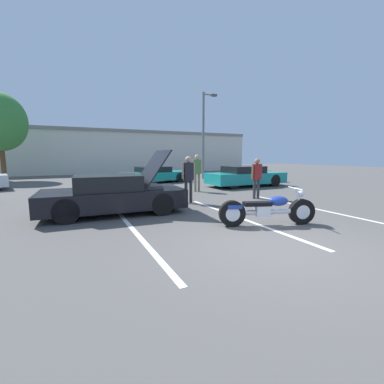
{
  "coord_description": "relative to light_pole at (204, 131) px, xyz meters",
  "views": [
    {
      "loc": [
        -3.54,
        -3.7,
        1.79
      ],
      "look_at": [
        -0.53,
        2.61,
        0.8
      ],
      "focal_mm": 24.0,
      "sensor_mm": 36.0,
      "label": 1
    }
  ],
  "objects": [
    {
      "name": "far_building",
      "position": [
        -6.0,
        10.67,
        -1.3
      ],
      "size": [
        32.0,
        4.2,
        4.4
      ],
      "color": "beige",
      "rests_on": "ground"
    },
    {
      "name": "ground_plane",
      "position": [
        -6.0,
        -14.1,
        -3.64
      ],
      "size": [
        80.0,
        80.0,
        0.0
      ],
      "primitive_type": "plane",
      "color": "#514F4C"
    },
    {
      "name": "parked_car_right_row",
      "position": [
        -0.26,
        -5.61,
        -3.05
      ],
      "size": [
        4.63,
        1.87,
        1.19
      ],
      "rotation": [
        0.0,
        0.0,
        -0.0
      ],
      "color": "teal",
      "rests_on": "ground"
    },
    {
      "name": "spectator_midground",
      "position": [
        -2.52,
        -9.33,
        -2.65
      ],
      "size": [
        0.52,
        0.22,
        1.67
      ],
      "color": "#333338",
      "rests_on": "ground"
    },
    {
      "name": "spectator_by_show_car",
      "position": [
        -5.52,
        -9.05,
        -2.58
      ],
      "size": [
        0.52,
        0.23,
        1.77
      ],
      "color": "#333338",
      "rests_on": "ground"
    },
    {
      "name": "spectator_near_motorcycle",
      "position": [
        -3.82,
        -6.38,
        -2.53
      ],
      "size": [
        0.52,
        0.24,
        1.84
      ],
      "color": "gray",
      "rests_on": "ground"
    },
    {
      "name": "motorcycle",
      "position": [
        -5.0,
        -12.78,
        -3.23
      ],
      "size": [
        2.47,
        1.05,
        0.97
      ],
      "rotation": [
        0.0,
        0.0,
        -0.32
      ],
      "color": "black",
      "rests_on": "ground"
    },
    {
      "name": "parked_car_mid_right_row",
      "position": [
        -4.4,
        -1.33,
        -3.11
      ],
      "size": [
        4.73,
        2.52,
        1.07
      ],
      "rotation": [
        0.0,
        0.0,
        0.18
      ],
      "color": "teal",
      "rests_on": "ground"
    },
    {
      "name": "light_pole",
      "position": [
        0.0,
        0.0,
        0.0
      ],
      "size": [
        1.21,
        0.28,
        6.53
      ],
      "color": "slate",
      "rests_on": "ground"
    },
    {
      "name": "show_car_hood_open",
      "position": [
        -8.33,
        -9.62,
        -3.04
      ],
      "size": [
        4.32,
        2.15,
        1.97
      ],
      "rotation": [
        0.0,
        0.0,
        -0.05
      ],
      "color": "black",
      "rests_on": "ground"
    },
    {
      "name": "parking_stripe_back",
      "position": [
        -2.08,
        -11.81,
        -3.63
      ],
      "size": [
        0.12,
        5.95,
        0.01
      ],
      "primitive_type": "cube",
      "color": "white",
      "rests_on": "ground"
    },
    {
      "name": "parking_stripe_middle",
      "position": [
        -5.16,
        -11.81,
        -3.63
      ],
      "size": [
        0.12,
        5.95,
        0.01
      ],
      "primitive_type": "cube",
      "color": "white",
      "rests_on": "ground"
    },
    {
      "name": "parking_stripe_foreground",
      "position": [
        -8.23,
        -11.81,
        -3.63
      ],
      "size": [
        0.12,
        5.95,
        0.01
      ],
      "primitive_type": "cube",
      "color": "white",
      "rests_on": "ground"
    }
  ]
}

